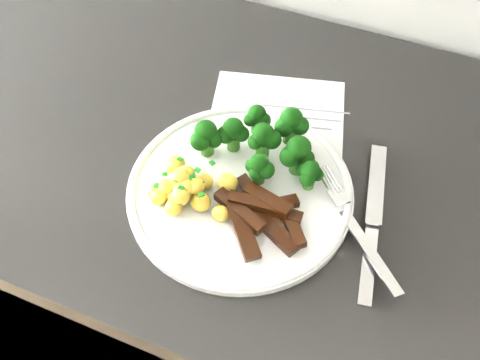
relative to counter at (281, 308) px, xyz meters
name	(u,v)px	position (x,y,z in m)	size (l,w,h in m)	color
counter	(281,308)	(0.00, 0.00, 0.00)	(2.48, 0.62, 0.93)	black
recipe_paper	(273,144)	(-0.05, 0.02, 0.47)	(0.26, 0.32, 0.00)	white
plate	(240,190)	(-0.06, -0.07, 0.47)	(0.30, 0.30, 0.02)	white
broccoli	(264,141)	(-0.05, -0.02, 0.51)	(0.18, 0.12, 0.07)	#2A601A
potatoes	(186,187)	(-0.12, -0.11, 0.49)	(0.11, 0.09, 0.04)	#FFDE46
beef_strips	(264,214)	(-0.01, -0.11, 0.49)	(0.13, 0.12, 0.03)	black
fork	(359,232)	(0.10, -0.08, 0.49)	(0.15, 0.16, 0.02)	silver
knife	(371,239)	(0.12, -0.08, 0.47)	(0.06, 0.24, 0.03)	silver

